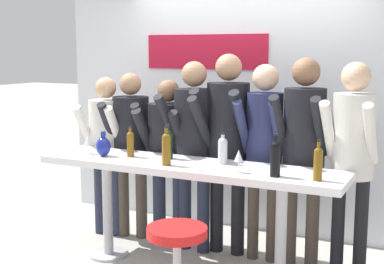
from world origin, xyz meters
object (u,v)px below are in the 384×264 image
person_far_right (304,139)px  wine_glass_0 (88,140)px  person_far_left (107,139)px  wine_bottle_3 (318,162)px  person_rightmost (353,146)px  person_center_left (168,145)px  wine_bottle_1 (166,147)px  wine_bottle_0 (130,143)px  wine_bottle_2 (169,143)px  person_center (194,135)px  decorative_vase (103,146)px  person_right (264,139)px  tasting_table (187,179)px  person_left (131,137)px  person_center_right (228,132)px  bar_stool (177,256)px  wine_bottle_5 (275,157)px  wine_glass_1 (239,157)px  wine_bottle_4 (223,149)px

person_far_right → wine_glass_0: size_ratio=10.25×
person_far_left → wine_bottle_3: bearing=-23.5°
person_rightmost → person_center_left: bearing=-179.6°
person_far_left → wine_bottle_1: person_far_left is taller
wine_bottle_3 → person_far_left: bearing=165.0°
wine_bottle_0 → wine_bottle_2: wine_bottle_2 is taller
person_center → wine_bottle_3: person_center is taller
person_far_left → person_far_right: (1.99, 0.03, 0.14)m
person_center → wine_glass_0: bearing=-144.2°
wine_bottle_1 → decorative_vase: size_ratio=1.47×
person_right → decorative_vase: (-1.29, -0.58, -0.07)m
tasting_table → person_center_left: 0.71m
wine_bottle_1 → wine_glass_0: 0.88m
person_left → person_center_right: (1.02, 0.01, 0.12)m
person_far_left → wine_glass_0: size_ratio=9.10×
wine_bottle_0 → wine_bottle_1: (0.45, -0.17, 0.02)m
tasting_table → bar_stool: bearing=-69.1°
person_left → tasting_table: bearing=-40.2°
wine_bottle_0 → wine_bottle_5: 1.38m
wine_bottle_3 → decorative_vase: wine_bottle_3 is taller
wine_bottle_3 → wine_glass_1: size_ratio=1.69×
person_center_right → wine_bottle_4: 0.46m
wine_bottle_0 → wine_bottle_1: wine_bottle_1 is taller
wine_bottle_1 → wine_bottle_5: 0.91m
person_center_right → wine_bottle_0: (-0.70, -0.52, -0.07)m
person_center_right → person_right: (0.35, -0.02, -0.04)m
person_left → wine_glass_1: person_left is taller
wine_bottle_4 → person_far_right: bearing=35.4°
person_rightmost → wine_bottle_3: 0.59m
wine_bottle_0 → wine_bottle_3: bearing=-4.9°
person_right → wine_bottle_0: bearing=-158.7°
bar_stool → person_center_right: 1.42m
person_far_left → wine_bottle_2: person_far_left is taller
wine_bottle_2 → wine_glass_0: bearing=-170.8°
person_center_right → wine_glass_0: 1.26m
person_center_right → person_far_right: size_ratio=1.02×
tasting_table → wine_bottle_1: (-0.12, -0.15, 0.28)m
wine_glass_0 → person_far_right: bearing=16.3°
person_center_left → decorative_vase: 0.67m
person_far_left → wine_bottle_0: (0.58, -0.46, 0.07)m
person_far_right → wine_bottle_3: (0.27, -0.63, -0.05)m
person_far_right → wine_bottle_5: size_ratio=5.61×
person_center_left → decorative_vase: bearing=-122.9°
tasting_table → person_center: 0.58m
wine_bottle_3 → wine_bottle_4: (-0.84, 0.23, -0.01)m
person_rightmost → wine_bottle_0: 1.87m
person_center → wine_glass_1: (0.67, -0.60, -0.03)m
wine_bottle_5 → wine_glass_1: wine_bottle_5 is taller
decorative_vase → person_center: bearing=39.9°
person_left → wine_bottle_5: size_ratio=5.11×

